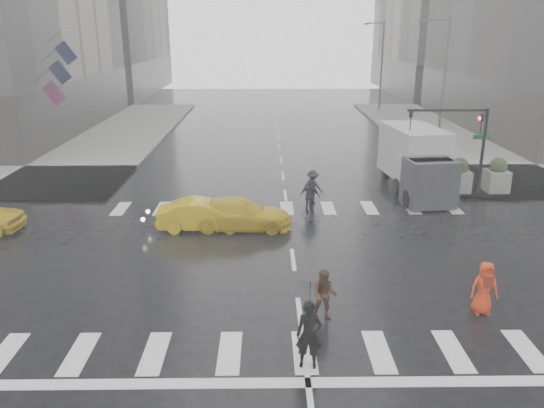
{
  "coord_description": "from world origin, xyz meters",
  "views": [
    {
      "loc": [
        -1.02,
        -18.2,
        8.22
      ],
      "look_at": [
        -0.77,
        2.0,
        1.54
      ],
      "focal_mm": 35.0,
      "sensor_mm": 36.0,
      "label": 1
    }
  ],
  "objects_px": {
    "traffic_signal_pole": "(465,134)",
    "taxi_mid": "(204,215)",
    "pedestrian_orange": "(484,288)",
    "box_truck": "(417,160)",
    "pedestrian_brown": "(325,295)"
  },
  "relations": [
    {
      "from": "taxi_mid",
      "to": "box_truck",
      "type": "xyz_separation_m",
      "value": [
        10.51,
        5.17,
        1.13
      ]
    },
    {
      "from": "pedestrian_brown",
      "to": "box_truck",
      "type": "height_order",
      "value": "box_truck"
    },
    {
      "from": "pedestrian_orange",
      "to": "box_truck",
      "type": "relative_size",
      "value": 0.27
    },
    {
      "from": "traffic_signal_pole",
      "to": "taxi_mid",
      "type": "height_order",
      "value": "traffic_signal_pole"
    },
    {
      "from": "pedestrian_orange",
      "to": "box_truck",
      "type": "xyz_separation_m",
      "value": [
        1.3,
        12.4,
        0.94
      ]
    },
    {
      "from": "pedestrian_orange",
      "to": "taxi_mid",
      "type": "xyz_separation_m",
      "value": [
        -9.21,
        7.23,
        -0.19
      ]
    },
    {
      "from": "traffic_signal_pole",
      "to": "taxi_mid",
      "type": "distance_m",
      "value": 13.8
    },
    {
      "from": "traffic_signal_pole",
      "to": "box_truck",
      "type": "relative_size",
      "value": 0.72
    },
    {
      "from": "taxi_mid",
      "to": "box_truck",
      "type": "distance_m",
      "value": 11.77
    },
    {
      "from": "traffic_signal_pole",
      "to": "box_truck",
      "type": "distance_m",
      "value": 2.63
    },
    {
      "from": "traffic_signal_pole",
      "to": "pedestrian_brown",
      "type": "xyz_separation_m",
      "value": [
        -8.3,
        -12.3,
        -2.42
      ]
    },
    {
      "from": "pedestrian_brown",
      "to": "box_truck",
      "type": "distance_m",
      "value": 14.13
    },
    {
      "from": "traffic_signal_pole",
      "to": "pedestrian_orange",
      "type": "height_order",
      "value": "traffic_signal_pole"
    },
    {
      "from": "taxi_mid",
      "to": "box_truck",
      "type": "relative_size",
      "value": 0.63
    },
    {
      "from": "traffic_signal_pole",
      "to": "taxi_mid",
      "type": "xyz_separation_m",
      "value": [
        -12.68,
        -4.78,
        -2.57
      ]
    }
  ]
}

